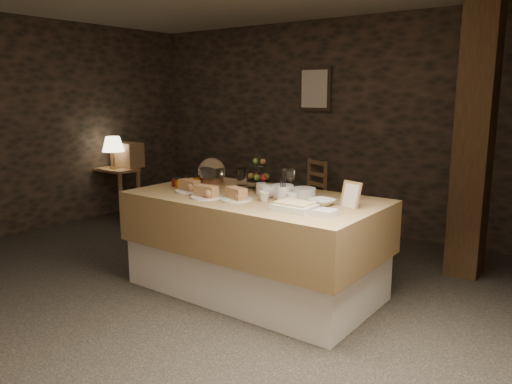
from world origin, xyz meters
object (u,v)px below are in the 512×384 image
Objects in this scene: wine_rack at (127,155)px; timber_column at (474,138)px; chair at (309,196)px; fruit_stand at (259,176)px; buffet_table at (254,237)px; console_table at (116,177)px; table_lamp at (113,145)px.

wine_rack is 4.48m from timber_column.
wine_rack is 0.63× the size of chair.
fruit_stand is (0.64, -1.97, 0.60)m from chair.
buffet_table is 3.23× the size of chair.
console_table is 0.26× the size of timber_column.
wine_rack is (0.00, 0.23, -0.16)m from table_lamp.
wine_rack is at bearing 162.70° from fruit_stand.
wine_rack is at bearing 159.31° from buffet_table.
timber_column is at bearing 40.70° from fruit_stand.
table_lamp is 1.41× the size of fruit_stand.
timber_column is at bearing 7.57° from table_lamp.
chair is 2.13× the size of fruit_stand.
chair is at bearing 27.37° from console_table.
console_table is at bearing -105.52° from wine_rack.
buffet_table is 2.20m from timber_column.
timber_column reaches higher than table_lamp.
console_table is 0.35m from wine_rack.
console_table is 1.55× the size of table_lamp.
buffet_table is at bearing -131.59° from timber_column.
wine_rack is 0.16× the size of timber_column.
fruit_stand is at bearing -13.85° from console_table.
timber_column is (4.49, 0.54, 0.75)m from console_table.
console_table is at bearing 166.15° from fruit_stand.
wine_rack is 1.35× the size of fruit_stand.
fruit_stand is (2.96, -0.69, -0.04)m from table_lamp.
table_lamp is 0.66× the size of chair.
buffet_table is at bearing -48.62° from chair.
chair is 0.25× the size of timber_column.
timber_column is (2.13, -0.69, 0.92)m from chair.
buffet_table is 3.32m from wine_rack.
fruit_stand is (2.96, -0.92, 0.12)m from wine_rack.
buffet_table is 3.13× the size of console_table.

